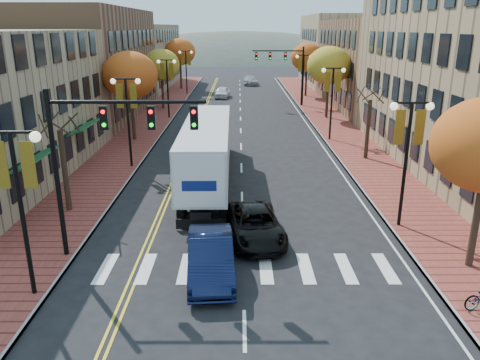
{
  "coord_description": "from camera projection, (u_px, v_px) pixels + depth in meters",
  "views": [
    {
      "loc": [
        -0.18,
        -14.64,
        9.2
      ],
      "look_at": [
        -0.12,
        6.65,
        2.2
      ],
      "focal_mm": 35.0,
      "sensor_mm": 36.0,
      "label": 1
    }
  ],
  "objects": [
    {
      "name": "navy_sedan",
      "position": [
        211.0,
        257.0,
        17.94
      ],
      "size": [
        2.05,
        4.97,
        1.6
      ],
      "primitive_type": "imported",
      "rotation": [
        0.0,
        0.0,
        0.07
      ],
      "color": "black",
      "rests_on": "ground"
    },
    {
      "name": "tree_left_a",
      "position": [
        65.0,
        171.0,
        23.66
      ],
      "size": [
        0.28,
        0.28,
        4.2
      ],
      "color": "#382619",
      "rests_on": "sidewalk_left"
    },
    {
      "name": "lamp_left_b",
      "position": [
        127.0,
        105.0,
        30.62
      ],
      "size": [
        1.96,
        0.36,
        6.05
      ],
      "color": "black",
      "rests_on": "ground"
    },
    {
      "name": "tree_left_c",
      "position": [
        161.0,
        65.0,
        53.18
      ],
      "size": [
        4.16,
        4.16,
        6.69
      ],
      "color": "#382619",
      "rests_on": "sidewalk_left"
    },
    {
      "name": "tree_right_d",
      "position": [
        307.0,
        57.0,
        62.65
      ],
      "size": [
        4.35,
        4.35,
        7.0
      ],
      "color": "#382619",
      "rests_on": "sidewalk_right"
    },
    {
      "name": "semi_truck",
      "position": [
        208.0,
        146.0,
        28.44
      ],
      "size": [
        2.7,
        15.77,
        3.94
      ],
      "rotation": [
        0.0,
        0.0,
        0.01
      ],
      "color": "black",
      "rests_on": "ground"
    },
    {
      "name": "building_left_mid",
      "position": [
        79.0,
        64.0,
        49.22
      ],
      "size": [
        12.0,
        24.0,
        11.0
      ],
      "primitive_type": "cube",
      "color": "brown",
      "rests_on": "ground"
    },
    {
      "name": "tree_right_b",
      "position": [
        368.0,
        129.0,
        33.2
      ],
      "size": [
        0.28,
        0.28,
        4.2
      ],
      "color": "#382619",
      "rests_on": "sidewalk_right"
    },
    {
      "name": "lamp_right_b",
      "position": [
        332.0,
        90.0,
        38.26
      ],
      "size": [
        1.96,
        0.36,
        6.05
      ],
      "color": "black",
      "rests_on": "ground"
    },
    {
      "name": "building_right_mid",
      "position": [
        397.0,
        64.0,
        55.17
      ],
      "size": [
        15.0,
        24.0,
        10.0
      ],
      "primitive_type": "cube",
      "color": "brown",
      "rests_on": "ground"
    },
    {
      "name": "building_right_far",
      "position": [
        354.0,
        51.0,
        75.91
      ],
      "size": [
        15.0,
        20.0,
        11.0
      ],
      "primitive_type": "cube",
      "color": "#9E8966",
      "rests_on": "ground"
    },
    {
      "name": "lamp_left_d",
      "position": [
        186.0,
        64.0,
        64.82
      ],
      "size": [
        1.96,
        0.36,
        6.05
      ],
      "color": "black",
      "rests_on": "ground"
    },
    {
      "name": "car_far_oncoming",
      "position": [
        249.0,
        81.0,
        77.36
      ],
      "size": [
        1.65,
        4.06,
        1.31
      ],
      "primitive_type": "imported",
      "rotation": [
        0.0,
        0.0,
        3.07
      ],
      "color": "#B4B3BB",
      "rests_on": "ground"
    },
    {
      "name": "sidewalk_left",
      "position": [
        152.0,
        121.0,
        47.61
      ],
      "size": [
        4.0,
        85.0,
        0.15
      ],
      "primitive_type": "cube",
      "color": "brown",
      "rests_on": "ground"
    },
    {
      "name": "car_far_silver",
      "position": [
        251.0,
        80.0,
        77.33
      ],
      "size": [
        2.44,
        5.14,
        1.45
      ],
      "primitive_type": "imported",
      "rotation": [
        0.0,
        0.0,
        0.09
      ],
      "color": "#9C9BA2",
      "rests_on": "ground"
    },
    {
      "name": "building_left_far",
      "position": [
        132.0,
        56.0,
        73.21
      ],
      "size": [
        12.0,
        26.0,
        9.5
      ],
      "primitive_type": "cube",
      "color": "#9E8966",
      "rests_on": "ground"
    },
    {
      "name": "traffic_mast_near",
      "position": [
        102.0,
        143.0,
        18.08
      ],
      "size": [
        6.1,
        0.35,
        7.0
      ],
      "color": "black",
      "rests_on": "ground"
    },
    {
      "name": "lamp_left_c",
      "position": [
        167.0,
        77.0,
        47.72
      ],
      "size": [
        1.96,
        0.36,
        6.05
      ],
      "color": "black",
      "rests_on": "ground"
    },
    {
      "name": "sidewalk_right",
      "position": [
        329.0,
        121.0,
        47.66
      ],
      "size": [
        4.0,
        85.0,
        0.15
      ],
      "primitive_type": "cube",
      "color": "brown",
      "rests_on": "ground"
    },
    {
      "name": "tree_right_c",
      "position": [
        329.0,
        65.0,
        47.41
      ],
      "size": [
        4.48,
        4.48,
        7.21
      ],
      "color": "#382619",
      "rests_on": "sidewalk_right"
    },
    {
      "name": "black_suv",
      "position": [
        255.0,
        225.0,
        21.1
      ],
      "size": [
        2.88,
        5.21,
        1.38
      ],
      "primitive_type": "imported",
      "rotation": [
        0.0,
        0.0,
        0.12
      ],
      "color": "black",
      "rests_on": "ground"
    },
    {
      "name": "traffic_mast_far",
      "position": [
        287.0,
        65.0,
        55.16
      ],
      "size": [
        6.1,
        0.34,
        7.0
      ],
      "color": "black",
      "rests_on": "ground"
    },
    {
      "name": "lamp_right_a",
      "position": [
        408.0,
        140.0,
        21.16
      ],
      "size": [
        1.96,
        0.36,
        6.05
      ],
      "color": "black",
      "rests_on": "ground"
    },
    {
      "name": "lamp_left_a",
      "position": [
        17.0,
        183.0,
        15.43
      ],
      "size": [
        1.96,
        0.36,
        6.05
      ],
      "color": "black",
      "rests_on": "ground"
    },
    {
      "name": "lamp_right_c",
      "position": [
        303.0,
        70.0,
        55.36
      ],
      "size": [
        1.96,
        0.36,
        6.05
      ],
      "color": "black",
      "rests_on": "ground"
    },
    {
      "name": "car_far_white",
      "position": [
        222.0,
        92.0,
        63.38
      ],
      "size": [
        2.17,
        4.42,
        1.45
      ],
      "primitive_type": "imported",
      "rotation": [
        0.0,
        0.0,
        -0.11
      ],
      "color": "white",
      "rests_on": "ground"
    },
    {
      "name": "tree_left_b",
      "position": [
        130.0,
        75.0,
        37.86
      ],
      "size": [
        4.48,
        4.48,
        7.21
      ],
      "color": "#382619",
      "rests_on": "sidewalk_left"
    },
    {
      "name": "tree_left_d",
      "position": [
        180.0,
        52.0,
        70.11
      ],
      "size": [
        4.61,
        4.61,
        7.42
      ],
      "color": "#382619",
      "rests_on": "sidewalk_left"
    },
    {
      "name": "ground",
      "position": [
        244.0,
        296.0,
        16.78
      ],
      "size": [
        200.0,
        200.0,
        0.0
      ],
      "primitive_type": "plane",
      "color": "black",
      "rests_on": "ground"
    }
  ]
}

